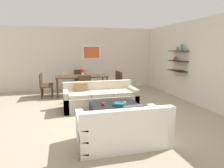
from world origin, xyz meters
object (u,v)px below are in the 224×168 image
object	(u,v)px
decorative_bowl	(120,104)
wine_glass_foot	(83,74)
dining_table	(82,77)
dining_chair_foot	(84,86)
dining_chair_left_far	(45,83)
loveseat_white	(123,129)
centerpiece_vase	(83,71)
coffee_table	(116,113)
dining_chair_right_far	(115,80)
candle_jar	(124,103)
wine_glass_right_near	(100,73)
dining_chair_left_near	(44,84)
wine_glass_left_far	(62,73)
dining_chair_head	(80,79)
dining_chair_right_near	(117,81)
apple_on_coffee_table	(103,104)
sofa_beige	(100,99)

from	to	relation	value
decorative_bowl	wine_glass_foot	distance (m)	2.82
dining_table	dining_chair_foot	bearing A→B (deg)	-90.00
dining_chair_left_far	dining_chair_foot	bearing A→B (deg)	-37.37
loveseat_white	centerpiece_vase	size ratio (longest dim) A/B	5.79
coffee_table	dining_chair_right_far	distance (m)	3.39
centerpiece_vase	dining_chair_foot	bearing A→B (deg)	-93.43
dining_table	wine_glass_foot	world-z (taller)	wine_glass_foot
dining_chair_foot	candle_jar	bearing A→B (deg)	-70.54
loveseat_white	wine_glass_right_near	distance (m)	4.29
dining_chair_left_near	wine_glass_left_far	bearing A→B (deg)	25.04
dining_chair_head	dining_chair_right_near	bearing A→B (deg)	-37.37
dining_chair_left_far	dining_chair_left_near	bearing A→B (deg)	-90.00
dining_chair_right_near	apple_on_coffee_table	bearing A→B (deg)	-112.83
loveseat_white	apple_on_coffee_table	xyz separation A→B (m)	(-0.09, 1.36, 0.13)
dining_chair_right_far	centerpiece_vase	size ratio (longest dim) A/B	3.03
dining_chair_right_far	wine_glass_foot	distance (m)	1.55
sofa_beige	wine_glass_right_near	xyz separation A→B (m)	(0.38, 1.84, 0.57)
dining_chair_right_far	dining_chair_left_near	world-z (taller)	same
dining_table	dining_chair_right_far	xyz separation A→B (m)	(1.39, 0.20, -0.18)
candle_jar	dining_chair_left_near	bearing A→B (deg)	127.36
loveseat_white	dining_chair_head	size ratio (longest dim) A/B	1.91
dining_table	dining_chair_left_far	size ratio (longest dim) A/B	2.23
candle_jar	apple_on_coffee_table	world-z (taller)	apple_on_coffee_table
dining_table	dining_chair_right_far	distance (m)	1.41
apple_on_coffee_table	loveseat_white	bearing A→B (deg)	-86.02
dining_chair_right_far	wine_glass_right_near	size ratio (longest dim) A/B	5.54
dining_chair_left_near	dining_chair_head	bearing A→B (deg)	37.37
loveseat_white	dining_chair_left_far	bearing A→B (deg)	110.45
sofa_beige	dining_chair_right_far	xyz separation A→B (m)	(1.05, 2.16, 0.21)
decorative_bowl	dining_chair_left_near	size ratio (longest dim) A/B	0.34
dining_chair_head	wine_glass_right_near	bearing A→B (deg)	-53.54
sofa_beige	loveseat_white	bearing A→B (deg)	-90.67
wine_glass_left_far	sofa_beige	bearing A→B (deg)	-63.00
loveseat_white	dining_chair_left_near	size ratio (longest dim) A/B	1.91
coffee_table	dining_chair_left_near	size ratio (longest dim) A/B	1.37
dining_chair_right_far	wine_glass_right_near	distance (m)	0.82
wine_glass_left_far	dining_chair_head	bearing A→B (deg)	46.18
sofa_beige	decorative_bowl	size ratio (longest dim) A/B	7.20
apple_on_coffee_table	dining_table	size ratio (longest dim) A/B	0.04
wine_glass_right_near	dining_chair_left_near	bearing A→B (deg)	-177.52
dining_chair_head	centerpiece_vase	xyz separation A→B (m)	(0.05, -0.81, 0.41)
dining_table	loveseat_white	bearing A→B (deg)	-85.92
dining_chair_right_near	sofa_beige	bearing A→B (deg)	-120.91
coffee_table	dining_chair_left_near	xyz separation A→B (m)	(-1.92, 2.86, 0.31)
candle_jar	wine_glass_left_far	world-z (taller)	wine_glass_left_far
dining_chair_right_near	dining_chair_left_near	world-z (taller)	same
decorative_bowl	centerpiece_vase	distance (m)	3.24
wine_glass_left_far	centerpiece_vase	xyz separation A→B (m)	(0.77, -0.07, 0.06)
sofa_beige	apple_on_coffee_table	size ratio (longest dim) A/B	25.85
candle_jar	apple_on_coffee_table	xyz separation A→B (m)	(-0.55, 0.04, 0.01)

